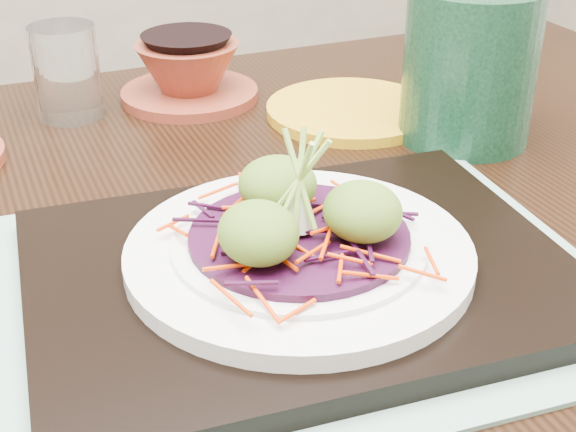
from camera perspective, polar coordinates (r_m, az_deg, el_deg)
name	(u,v)px	position (r m, az deg, el deg)	size (l,w,h in m)	color
dining_table	(221,348)	(0.69, -4.77, -9.36)	(1.32, 0.89, 0.82)	black
placemat	(299,284)	(0.57, 0.77, -4.83)	(0.43, 0.34, 0.00)	gray
serving_tray	(299,271)	(0.57, 0.78, -3.96)	(0.37, 0.28, 0.02)	black
white_plate	(299,251)	(0.56, 0.79, -2.54)	(0.24, 0.24, 0.02)	white
cabbage_bed	(299,236)	(0.55, 0.80, -1.45)	(0.15, 0.15, 0.01)	#340A28
carrot_julienne	(299,227)	(0.55, 0.80, -0.78)	(0.19, 0.19, 0.01)	#E23603
guacamole_scoops	(300,209)	(0.54, 0.84, 0.50)	(0.13, 0.12, 0.04)	#527322
scallion_garnish	(300,184)	(0.53, 0.83, 2.28)	(0.06, 0.06, 0.08)	#99CB51
water_glass	(67,72)	(0.88, -15.47, 9.84)	(0.07, 0.07, 0.10)	white
terracotta_bowl_set	(189,74)	(0.91, -7.08, 9.96)	(0.18, 0.18, 0.06)	maroon
yellow_plate	(351,110)	(0.87, 4.52, 7.50)	(0.18, 0.18, 0.01)	#C99216
green_jar	(470,66)	(0.80, 12.79, 10.37)	(0.13, 0.13, 0.15)	#174126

